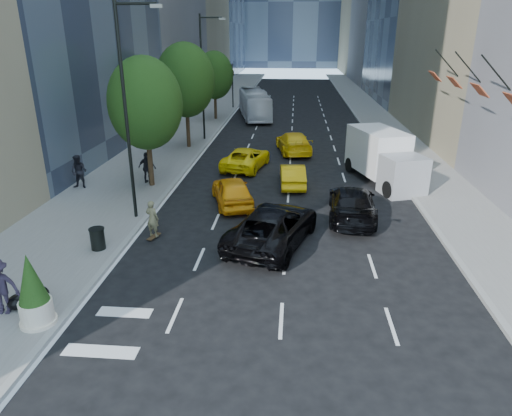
# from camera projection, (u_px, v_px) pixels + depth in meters

# --- Properties ---
(ground) EXTENTS (160.00, 160.00, 0.00)m
(ground) POSITION_uv_depth(u_px,v_px,m) (260.00, 261.00, 18.54)
(ground) COLOR black
(ground) RESTS_ON ground
(sidewalk_left) EXTENTS (6.00, 120.00, 0.15)m
(sidewalk_left) POSITION_uv_depth(u_px,v_px,m) (195.00, 122.00, 47.13)
(sidewalk_left) COLOR slate
(sidewalk_left) RESTS_ON ground
(sidewalk_right) EXTENTS (4.00, 120.00, 0.15)m
(sidewalk_right) POSITION_uv_depth(u_px,v_px,m) (382.00, 125.00, 45.63)
(sidewalk_right) COLOR slate
(sidewalk_right) RESTS_ON ground
(lamp_near) EXTENTS (2.13, 0.22, 10.00)m
(lamp_near) POSITION_uv_depth(u_px,v_px,m) (128.00, 101.00, 20.68)
(lamp_near) COLOR black
(lamp_near) RESTS_ON sidewalk_left
(lamp_far) EXTENTS (2.13, 0.22, 10.00)m
(lamp_far) POSITION_uv_depth(u_px,v_px,m) (204.00, 71.00, 37.42)
(lamp_far) COLOR black
(lamp_far) RESTS_ON sidewalk_left
(tree_near) EXTENTS (4.20, 4.20, 7.46)m
(tree_near) POSITION_uv_depth(u_px,v_px,m) (145.00, 104.00, 25.70)
(tree_near) COLOR black
(tree_near) RESTS_ON sidewalk_left
(tree_mid) EXTENTS (4.50, 4.50, 7.99)m
(tree_mid) POSITION_uv_depth(u_px,v_px,m) (185.00, 80.00, 34.88)
(tree_mid) COLOR black
(tree_mid) RESTS_ON sidewalk_left
(tree_far) EXTENTS (3.90, 3.90, 6.92)m
(tree_far) POSITION_uv_depth(u_px,v_px,m) (214.00, 75.00, 47.22)
(tree_far) COLOR black
(tree_far) RESTS_ON sidewalk_left
(traffic_signal) EXTENTS (2.48, 0.53, 5.20)m
(traffic_signal) POSITION_uv_depth(u_px,v_px,m) (232.00, 73.00, 54.74)
(traffic_signal) COLOR black
(traffic_signal) RESTS_ON sidewalk_left
(facade_flags) EXTENTS (1.85, 13.30, 2.05)m
(facade_flags) POSITION_uv_depth(u_px,v_px,m) (469.00, 82.00, 24.79)
(facade_flags) COLOR black
(facade_flags) RESTS_ON ground
(skateboarder) EXTENTS (0.71, 0.57, 1.70)m
(skateboarder) POSITION_uv_depth(u_px,v_px,m) (153.00, 221.00, 20.31)
(skateboarder) COLOR #6C6543
(skateboarder) RESTS_ON ground
(black_sedan_lincoln) EXTENTS (4.43, 6.56, 1.67)m
(black_sedan_lincoln) POSITION_uv_depth(u_px,v_px,m) (273.00, 226.00, 19.83)
(black_sedan_lincoln) COLOR black
(black_sedan_lincoln) RESTS_ON ground
(black_sedan_mercedes) EXTENTS (2.62, 5.65, 1.60)m
(black_sedan_mercedes) POSITION_uv_depth(u_px,v_px,m) (352.00, 203.00, 22.61)
(black_sedan_mercedes) COLOR black
(black_sedan_mercedes) RESTS_ON ground
(taxi_a) EXTENTS (3.05, 4.86, 1.54)m
(taxi_a) POSITION_uv_depth(u_px,v_px,m) (232.00, 191.00, 24.47)
(taxi_a) COLOR orange
(taxi_a) RESTS_ON ground
(taxi_b) EXTENTS (1.68, 4.17, 1.35)m
(taxi_b) POSITION_uv_depth(u_px,v_px,m) (292.00, 175.00, 27.54)
(taxi_b) COLOR #D4A20B
(taxi_b) RESTS_ON ground
(taxi_c) EXTENTS (3.34, 5.52, 1.43)m
(taxi_c) POSITION_uv_depth(u_px,v_px,m) (246.00, 158.00, 31.13)
(taxi_c) COLOR yellow
(taxi_c) RESTS_ON ground
(taxi_d) EXTENTS (3.13, 5.76, 1.58)m
(taxi_d) POSITION_uv_depth(u_px,v_px,m) (294.00, 142.00, 35.22)
(taxi_d) COLOR yellow
(taxi_d) RESTS_ON ground
(city_bus) EXTENTS (4.54, 10.99, 2.98)m
(city_bus) POSITION_uv_depth(u_px,v_px,m) (254.00, 104.00, 49.66)
(city_bus) COLOR white
(city_bus) RESTS_ON ground
(box_truck) EXTENTS (4.19, 6.89, 3.11)m
(box_truck) POSITION_uv_depth(u_px,v_px,m) (383.00, 157.00, 27.94)
(box_truck) COLOR silver
(box_truck) RESTS_ON ground
(pedestrian_a) EXTENTS (0.98, 0.77, 1.97)m
(pedestrian_a) POSITION_uv_depth(u_px,v_px,m) (79.00, 172.00, 26.54)
(pedestrian_a) COLOR black
(pedestrian_a) RESTS_ON sidewalk_left
(pedestrian_b) EXTENTS (1.17, 0.62, 1.90)m
(pedestrian_b) POSITION_uv_depth(u_px,v_px,m) (147.00, 168.00, 27.49)
(pedestrian_b) COLOR black
(pedestrian_b) RESTS_ON sidewalk_left
(trash_can) EXTENTS (0.59, 0.59, 0.89)m
(trash_can) POSITION_uv_depth(u_px,v_px,m) (98.00, 239.00, 19.14)
(trash_can) COLOR black
(trash_can) RESTS_ON sidewalk_left
(planter_shrub) EXTENTS (1.00, 1.00, 2.40)m
(planter_shrub) POSITION_uv_depth(u_px,v_px,m) (33.00, 291.00, 13.95)
(planter_shrub) COLOR beige
(planter_shrub) RESTS_ON sidewalk_left
(garbage_bags) EXTENTS (1.15, 1.10, 0.57)m
(garbage_bags) POSITION_uv_depth(u_px,v_px,m) (30.00, 298.00, 15.22)
(garbage_bags) COLOR black
(garbage_bags) RESTS_ON sidewalk_left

